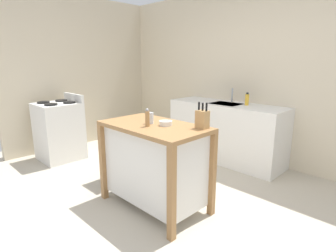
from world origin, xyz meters
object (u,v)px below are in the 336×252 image
(sink_faucet, at_px, (232,95))
(bottle_spray_cleaner, at_px, (247,99))
(knife_block, at_px, (202,119))
(trash_bin, at_px, (117,158))
(drinking_cup, at_px, (150,118))
(kitchen_island, at_px, (154,161))
(bowl_ceramic_wide, at_px, (166,123))
(stove, at_px, (59,131))
(pepper_grinder, at_px, (147,118))

(sink_faucet, xyz_separation_m, bottle_spray_cleaner, (0.29, -0.08, -0.03))
(knife_block, relative_size, trash_bin, 0.40)
(drinking_cup, relative_size, sink_faucet, 0.52)
(kitchen_island, relative_size, bowl_ceramic_wide, 8.58)
(trash_bin, relative_size, sink_faucet, 2.86)
(knife_block, distance_m, sink_faucet, 1.79)
(bottle_spray_cleaner, bearing_deg, stove, -139.09)
(bottle_spray_cleaner, bearing_deg, trash_bin, -115.69)
(bowl_ceramic_wide, relative_size, drinking_cup, 1.13)
(sink_faucet, bearing_deg, trash_bin, -106.50)
(knife_block, height_order, bottle_spray_cleaner, knife_block)
(kitchen_island, relative_size, sink_faucet, 5.07)
(trash_bin, relative_size, bottle_spray_cleaner, 3.42)
(pepper_grinder, bearing_deg, trash_bin, 167.96)
(bowl_ceramic_wide, xyz_separation_m, bottle_spray_cleaner, (-0.08, 1.74, 0.05))
(pepper_grinder, distance_m, stove, 2.20)
(sink_faucet, bearing_deg, bottle_spray_cleaner, -14.46)
(knife_block, height_order, pepper_grinder, knife_block)
(trash_bin, bearing_deg, sink_faucet, 73.50)
(trash_bin, bearing_deg, drinking_cup, -5.77)
(drinking_cup, xyz_separation_m, bottle_spray_cleaner, (0.09, 1.79, 0.02))
(drinking_cup, bearing_deg, sink_faucet, 96.33)
(bottle_spray_cleaner, xyz_separation_m, stove, (-2.15, -1.86, -0.52))
(knife_block, bearing_deg, stove, -173.55)
(kitchen_island, relative_size, bottle_spray_cleaner, 6.04)
(bowl_ceramic_wide, distance_m, stove, 2.29)
(drinking_cup, bearing_deg, kitchen_island, -1.12)
(kitchen_island, xyz_separation_m, sink_faucet, (-0.27, 1.87, 0.50))
(sink_faucet, bearing_deg, stove, -133.74)
(drinking_cup, height_order, sink_faucet, sink_faucet)
(knife_block, bearing_deg, drinking_cup, -156.34)
(pepper_grinder, relative_size, stove, 0.18)
(stove, bearing_deg, bottle_spray_cleaner, 40.91)
(trash_bin, xyz_separation_m, sink_faucet, (0.53, 1.79, 0.68))
(bowl_ceramic_wide, relative_size, sink_faucet, 0.59)
(drinking_cup, distance_m, trash_bin, 0.98)
(stove, bearing_deg, pepper_grinder, -0.69)
(knife_block, xyz_separation_m, bottle_spray_cleaner, (-0.41, 1.58, -0.01))
(knife_block, xyz_separation_m, sink_faucet, (-0.70, 1.65, 0.01))
(trash_bin, xyz_separation_m, bottle_spray_cleaner, (0.83, 1.72, 0.66))
(bottle_spray_cleaner, bearing_deg, kitchen_island, -90.93)
(bowl_ceramic_wide, height_order, bottle_spray_cleaner, bottle_spray_cleaner)
(sink_faucet, bearing_deg, pepper_grinder, -81.93)
(kitchen_island, height_order, sink_faucet, sink_faucet)
(kitchen_island, bearing_deg, pepper_grinder, -82.41)
(bowl_ceramic_wide, xyz_separation_m, sink_faucet, (-0.38, 1.81, 0.08))
(sink_faucet, xyz_separation_m, stove, (-1.86, -1.94, -0.55))
(trash_bin, height_order, sink_faucet, sink_faucet)
(bowl_ceramic_wide, relative_size, trash_bin, 0.21)
(trash_bin, bearing_deg, pepper_grinder, -12.04)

